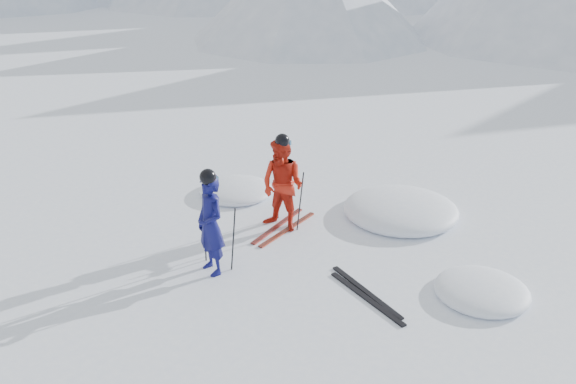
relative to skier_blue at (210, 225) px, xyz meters
The scene contains 12 objects.
ground 2.32m from the skier_blue, 23.34° to the left, with size 160.00×160.00×0.00m, color white.
skier_blue is the anchor object (origin of this frame).
skier_red 1.93m from the skier_blue, 92.38° to the left, with size 0.85×0.67×1.76m, color red.
pole_blue_left 0.44m from the skier_blue, 153.43° to the left, with size 0.02×0.02×1.13m, color black.
pole_blue_right 0.45m from the skier_blue, 45.00° to the left, with size 0.02×0.02×1.13m, color black.
pole_red_left 2.23m from the skier_blue, 99.90° to the left, with size 0.02×0.02×1.17m, color black.
pole_red_right 2.11m from the skier_blue, 83.97° to the left, with size 0.02×0.02×1.17m, color black.
ski_worn_left 2.11m from the skier_blue, 95.93° to the left, with size 0.09×1.70×0.03m, color black.
ski_worn_right 2.10m from the skier_blue, 88.82° to the left, with size 0.09×1.70×0.03m, color black.
ski_loose_a 2.67m from the skier_blue, 23.85° to the left, with size 0.09×1.70×0.03m, color black.
ski_loose_b 2.70m from the skier_blue, 19.89° to the left, with size 0.09×1.70×0.03m, color black.
snow_lumps 3.56m from the skier_blue, 71.46° to the left, with size 7.14×3.61×0.50m.
Camera 1 is at (4.40, -6.89, 5.22)m, focal length 38.00 mm.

